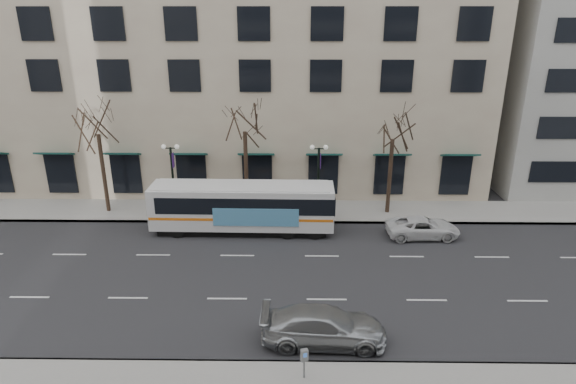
{
  "coord_description": "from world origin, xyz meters",
  "views": [
    {
      "loc": [
        3.34,
        -23.01,
        13.41
      ],
      "look_at": [
        3.0,
        2.37,
        4.0
      ],
      "focal_mm": 30.0,
      "sensor_mm": 36.0,
      "label": 1
    }
  ],
  "objects_px": {
    "lamp_post_right": "(318,177)",
    "silver_car": "(324,326)",
    "tree_far_right": "(394,125)",
    "lamp_post_left": "(173,176)",
    "tree_far_mid": "(244,118)",
    "pay_station": "(304,358)",
    "city_bus": "(244,206)",
    "tree_far_left": "(96,120)",
    "white_pickup": "(423,227)"
  },
  "relations": [
    {
      "from": "lamp_post_left",
      "to": "white_pickup",
      "type": "relative_size",
      "value": 1.13
    },
    {
      "from": "tree_far_mid",
      "to": "lamp_post_right",
      "type": "bearing_deg",
      "value": -6.83
    },
    {
      "from": "city_bus",
      "to": "pay_station",
      "type": "distance_m",
      "value": 14.28
    },
    {
      "from": "lamp_post_left",
      "to": "lamp_post_right",
      "type": "xyz_separation_m",
      "value": [
        10.0,
        0.0,
        0.0
      ]
    },
    {
      "from": "tree_far_mid",
      "to": "tree_far_right",
      "type": "relative_size",
      "value": 1.06
    },
    {
      "from": "tree_far_left",
      "to": "pay_station",
      "type": "height_order",
      "value": "tree_far_left"
    },
    {
      "from": "tree_far_left",
      "to": "silver_car",
      "type": "distance_m",
      "value": 21.37
    },
    {
      "from": "city_bus",
      "to": "white_pickup",
      "type": "height_order",
      "value": "city_bus"
    },
    {
      "from": "lamp_post_left",
      "to": "tree_far_left",
      "type": "bearing_deg",
      "value": 173.17
    },
    {
      "from": "tree_far_right",
      "to": "lamp_post_right",
      "type": "height_order",
      "value": "tree_far_right"
    },
    {
      "from": "city_bus",
      "to": "white_pickup",
      "type": "bearing_deg",
      "value": -2.81
    },
    {
      "from": "lamp_post_right",
      "to": "silver_car",
      "type": "relative_size",
      "value": 0.96
    },
    {
      "from": "city_bus",
      "to": "tree_far_left",
      "type": "bearing_deg",
      "value": 164.28
    },
    {
      "from": "tree_far_mid",
      "to": "pay_station",
      "type": "relative_size",
      "value": 6.6
    },
    {
      "from": "tree_far_mid",
      "to": "silver_car",
      "type": "distance_m",
      "value": 16.32
    },
    {
      "from": "tree_far_right",
      "to": "pay_station",
      "type": "relative_size",
      "value": 6.22
    },
    {
      "from": "white_pickup",
      "to": "pay_station",
      "type": "distance_m",
      "value": 15.21
    },
    {
      "from": "tree_far_left",
      "to": "silver_car",
      "type": "relative_size",
      "value": 1.54
    },
    {
      "from": "silver_car",
      "to": "white_pickup",
      "type": "relative_size",
      "value": 1.17
    },
    {
      "from": "tree_far_mid",
      "to": "lamp_post_right",
      "type": "xyz_separation_m",
      "value": [
        5.01,
        -0.6,
        -3.96
      ]
    },
    {
      "from": "lamp_post_right",
      "to": "tree_far_mid",
      "type": "bearing_deg",
      "value": 173.17
    },
    {
      "from": "lamp_post_left",
      "to": "white_pickup",
      "type": "xyz_separation_m",
      "value": [
        16.56,
        -3.14,
        -2.3
      ]
    },
    {
      "from": "tree_far_left",
      "to": "pay_station",
      "type": "relative_size",
      "value": 6.43
    },
    {
      "from": "tree_far_mid",
      "to": "tree_far_right",
      "type": "bearing_deg",
      "value": -0.0
    },
    {
      "from": "tree_far_right",
      "to": "lamp_post_left",
      "type": "relative_size",
      "value": 1.55
    },
    {
      "from": "lamp_post_right",
      "to": "city_bus",
      "type": "bearing_deg",
      "value": -153.95
    },
    {
      "from": "tree_far_left",
      "to": "tree_far_right",
      "type": "height_order",
      "value": "tree_far_left"
    },
    {
      "from": "tree_far_left",
      "to": "lamp_post_right",
      "type": "xyz_separation_m",
      "value": [
        15.01,
        -0.6,
        -3.75
      ]
    },
    {
      "from": "lamp_post_right",
      "to": "silver_car",
      "type": "bearing_deg",
      "value": -91.49
    },
    {
      "from": "tree_far_right",
      "to": "lamp_post_right",
      "type": "bearing_deg",
      "value": -173.15
    },
    {
      "from": "tree_far_mid",
      "to": "lamp_post_left",
      "type": "relative_size",
      "value": 1.64
    },
    {
      "from": "tree_far_right",
      "to": "tree_far_mid",
      "type": "bearing_deg",
      "value": 180.0
    },
    {
      "from": "city_bus",
      "to": "lamp_post_right",
      "type": "bearing_deg",
      "value": 26.92
    },
    {
      "from": "tree_far_left",
      "to": "tree_far_mid",
      "type": "height_order",
      "value": "tree_far_mid"
    },
    {
      "from": "lamp_post_right",
      "to": "white_pickup",
      "type": "distance_m",
      "value": 7.63
    },
    {
      "from": "tree_far_left",
      "to": "city_bus",
      "type": "xyz_separation_m",
      "value": [
        10.09,
        -3.0,
        -4.95
      ]
    },
    {
      "from": "white_pickup",
      "to": "lamp_post_left",
      "type": "bearing_deg",
      "value": 77.05
    },
    {
      "from": "lamp_post_right",
      "to": "white_pickup",
      "type": "bearing_deg",
      "value": -25.57
    },
    {
      "from": "tree_far_mid",
      "to": "pay_station",
      "type": "bearing_deg",
      "value": -77.37
    },
    {
      "from": "city_bus",
      "to": "pay_station",
      "type": "height_order",
      "value": "city_bus"
    },
    {
      "from": "city_bus",
      "to": "lamp_post_left",
      "type": "bearing_deg",
      "value": 155.53
    },
    {
      "from": "silver_car",
      "to": "white_pickup",
      "type": "bearing_deg",
      "value": -31.77
    },
    {
      "from": "lamp_post_right",
      "to": "city_bus",
      "type": "relative_size",
      "value": 0.44
    },
    {
      "from": "silver_car",
      "to": "city_bus",
      "type": "bearing_deg",
      "value": 23.08
    },
    {
      "from": "lamp_post_right",
      "to": "silver_car",
      "type": "xyz_separation_m",
      "value": [
        -0.36,
        -13.79,
        -2.16
      ]
    },
    {
      "from": "city_bus",
      "to": "pay_station",
      "type": "bearing_deg",
      "value": -74.22
    },
    {
      "from": "tree_far_left",
      "to": "white_pickup",
      "type": "relative_size",
      "value": 1.81
    },
    {
      "from": "lamp_post_left",
      "to": "city_bus",
      "type": "distance_m",
      "value": 5.75
    },
    {
      "from": "tree_far_right",
      "to": "lamp_post_right",
      "type": "xyz_separation_m",
      "value": [
        -4.99,
        -0.6,
        -3.48
      ]
    },
    {
      "from": "lamp_post_left",
      "to": "lamp_post_right",
      "type": "bearing_deg",
      "value": 0.0
    }
  ]
}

